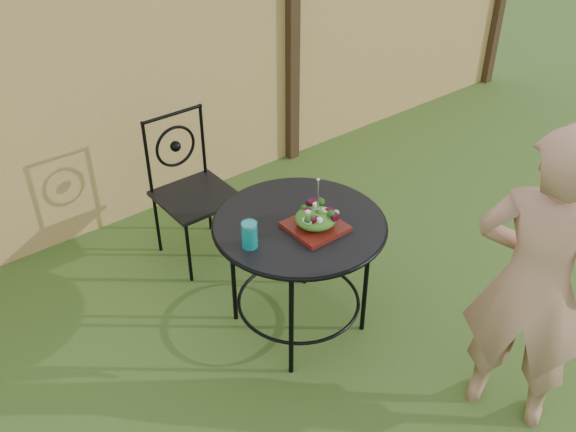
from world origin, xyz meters
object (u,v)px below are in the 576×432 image
object	(u,v)px
patio_table	(299,243)
diner	(534,286)
salad_plate	(315,227)
patio_chair	(191,186)

from	to	relation	value
patio_table	diner	size ratio (longest dim) A/B	0.59
patio_table	diner	distance (m)	1.20
diner	salad_plate	bearing A→B (deg)	-2.37
patio_table	diner	xyz separation A→B (m)	(0.44, -1.09, 0.20)
patio_chair	salad_plate	distance (m)	1.11
patio_table	salad_plate	distance (m)	0.18
diner	salad_plate	world-z (taller)	diner
patio_chair	salad_plate	world-z (taller)	patio_chair
patio_table	salad_plate	size ratio (longest dim) A/B	3.42
patio_chair	salad_plate	xyz separation A→B (m)	(0.11, -1.08, 0.23)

